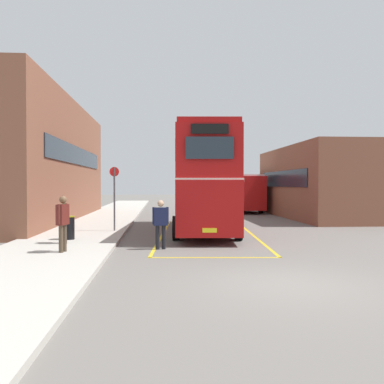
# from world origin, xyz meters

# --- Properties ---
(ground_plane) EXTENTS (135.60, 135.60, 0.00)m
(ground_plane) POSITION_xyz_m (0.00, 14.40, 0.00)
(ground_plane) COLOR #66605B
(sidewalk_left) EXTENTS (4.00, 57.60, 0.14)m
(sidewalk_left) POSITION_xyz_m (-6.50, 16.80, 0.07)
(sidewalk_left) COLOR #B2ADA3
(sidewalk_left) RESTS_ON ground
(brick_building_left) EXTENTS (5.51, 20.18, 7.40)m
(brick_building_left) POSITION_xyz_m (-10.82, 17.52, 3.70)
(brick_building_left) COLOR brown
(brick_building_left) RESTS_ON ground
(depot_building_right) EXTENTS (7.68, 13.28, 4.83)m
(depot_building_right) POSITION_xyz_m (9.31, 19.02, 2.42)
(depot_building_right) COLOR brown
(depot_building_right) RESTS_ON ground
(double_decker_bus) EXTENTS (3.36, 10.72, 4.75)m
(double_decker_bus) POSITION_xyz_m (-0.75, 10.86, 2.51)
(double_decker_bus) COLOR black
(double_decker_bus) RESTS_ON ground
(single_deck_bus) EXTENTS (2.94, 9.61, 3.02)m
(single_deck_bus) POSITION_xyz_m (3.69, 26.12, 1.64)
(single_deck_bus) COLOR black
(single_deck_bus) RESTS_ON ground
(pedestrian_boarding) EXTENTS (0.57, 0.30, 1.73)m
(pedestrian_boarding) POSITION_xyz_m (-2.88, 5.38, 1.00)
(pedestrian_boarding) COLOR black
(pedestrian_boarding) RESTS_ON ground
(pedestrian_waiting_near) EXTENTS (0.42, 0.52, 1.65)m
(pedestrian_waiting_near) POSITION_xyz_m (-6.38, 6.15, 1.09)
(pedestrian_waiting_near) COLOR black
(pedestrian_waiting_near) RESTS_ON sidewalk_left
(pedestrian_waiting_far) EXTENTS (0.33, 0.58, 1.78)m
(pedestrian_waiting_far) POSITION_xyz_m (-5.97, 4.15, 1.18)
(pedestrian_waiting_far) COLOR #473828
(pedestrian_waiting_far) RESTS_ON sidewalk_left
(litter_bin) EXTENTS (0.48, 0.48, 0.91)m
(litter_bin) POSITION_xyz_m (-6.46, 7.24, 0.60)
(litter_bin) COLOR black
(litter_bin) RESTS_ON sidewalk_left
(bus_stop_sign) EXTENTS (0.44, 0.08, 2.95)m
(bus_stop_sign) POSITION_xyz_m (-5.02, 10.22, 1.90)
(bus_stop_sign) COLOR #4C4C51
(bus_stop_sign) RESTS_ON sidewalk_left
(bay_marking_yellow) EXTENTS (5.07, 12.86, 0.01)m
(bay_marking_yellow) POSITION_xyz_m (-0.81, 8.91, 0.00)
(bay_marking_yellow) COLOR gold
(bay_marking_yellow) RESTS_ON ground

